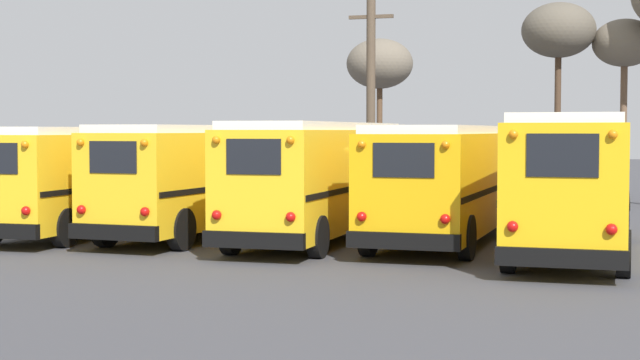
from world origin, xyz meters
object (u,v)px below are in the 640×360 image
at_px(school_bus_0, 104,174).
at_px(bare_tree_2, 559,32).
at_px(bare_tree_3, 625,46).
at_px(school_bus_4, 574,180).
at_px(school_bus_2, 321,176).
at_px(utility_pole, 371,95).
at_px(bare_tree_1, 380,65).
at_px(school_bus_1, 210,175).
at_px(school_bus_3, 448,178).

relative_size(school_bus_0, bare_tree_2, 1.34).
bearing_deg(bare_tree_3, school_bus_4, -93.15).
relative_size(school_bus_2, utility_pole, 1.24).
xyz_separation_m(school_bus_0, bare_tree_1, (2.93, 20.93, 4.44)).
height_order(school_bus_1, school_bus_3, school_bus_1).
relative_size(school_bus_1, bare_tree_2, 1.27).
distance_m(school_bus_2, school_bus_4, 6.82).
relative_size(school_bus_0, school_bus_1, 1.05).
distance_m(school_bus_1, bare_tree_1, 21.31).
height_order(school_bus_1, utility_pole, utility_pole).
bearing_deg(bare_tree_1, bare_tree_3, -26.90).
xyz_separation_m(utility_pole, bare_tree_1, (-1.78, 8.41, 1.78)).
relative_size(school_bus_1, school_bus_2, 0.97).
xyz_separation_m(school_bus_0, utility_pole, (4.72, 12.51, 2.66)).
bearing_deg(bare_tree_3, school_bus_2, -116.41).
distance_m(school_bus_4, bare_tree_3, 17.32).
relative_size(bare_tree_2, bare_tree_3, 1.09).
bearing_deg(school_bus_2, bare_tree_1, 100.09).
distance_m(school_bus_2, bare_tree_1, 21.82).
relative_size(school_bus_4, bare_tree_1, 1.29).
bearing_deg(school_bus_2, bare_tree_3, 63.59).
bearing_deg(school_bus_3, school_bus_4, -31.25).
height_order(school_bus_2, bare_tree_3, bare_tree_3).
bearing_deg(school_bus_2, school_bus_3, 10.27).
distance_m(school_bus_1, bare_tree_3, 19.18).
distance_m(bare_tree_1, bare_tree_3, 12.71).
xyz_separation_m(school_bus_3, bare_tree_3, (4.26, 14.69, 4.56)).
xyz_separation_m(utility_pole, bare_tree_2, (7.06, 2.22, 2.49)).
relative_size(school_bus_1, school_bus_3, 0.99).
height_order(school_bus_4, bare_tree_1, bare_tree_1).
relative_size(school_bus_0, bare_tree_3, 1.47).
bearing_deg(bare_tree_2, bare_tree_3, 10.05).
height_order(utility_pole, bare_tree_1, utility_pole).
distance_m(school_bus_4, bare_tree_2, 17.10).
distance_m(school_bus_2, utility_pole, 13.05).
bearing_deg(school_bus_2, utility_pole, 98.81).
height_order(school_bus_3, bare_tree_2, bare_tree_2).
distance_m(school_bus_2, bare_tree_3, 17.66).
relative_size(school_bus_1, utility_pole, 1.21).
bearing_deg(school_bus_4, utility_pole, 121.56).
bearing_deg(bare_tree_3, school_bus_3, -106.16).
bearing_deg(bare_tree_1, school_bus_4, -65.12).
relative_size(school_bus_2, bare_tree_1, 1.42).
height_order(school_bus_1, bare_tree_1, bare_tree_1).
height_order(school_bus_4, bare_tree_3, bare_tree_3).
distance_m(school_bus_3, utility_pole, 13.41).
bearing_deg(bare_tree_2, school_bus_1, -119.95).
height_order(school_bus_4, bare_tree_2, bare_tree_2).
bearing_deg(school_bus_2, school_bus_0, 178.97).
relative_size(school_bus_3, bare_tree_2, 1.28).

